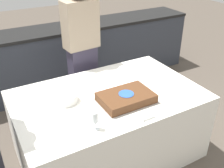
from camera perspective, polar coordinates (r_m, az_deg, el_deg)
The scene contains 10 objects.
ground_plane at distance 2.92m, azimuth -0.69°, elevation -14.54°, with size 14.00×14.00×0.00m, color brown.
back_counter at distance 3.95m, azimuth -12.24°, elevation 5.32°, with size 4.40×0.58×0.92m.
dining_table at distance 2.68m, azimuth -0.74°, elevation -8.91°, with size 1.75×1.11×0.73m.
cake at distance 2.35m, azimuth 3.09°, elevation -3.01°, with size 0.51×0.36×0.08m.
plate_stack at distance 2.38m, azimuth -10.14°, elevation -2.95°, with size 0.23×0.23×0.08m.
wine_glass at distance 1.99m, azimuth -3.72°, elevation -7.47°, with size 0.06×0.06×0.15m.
side_plate_near_cake at distance 2.57m, azimuth -1.66°, elevation -0.82°, with size 0.20×0.20×0.00m.
side_plate_right_edge at distance 2.69m, azimuth 7.61°, elevation 0.33°, with size 0.20×0.20×0.00m.
utensil_pile at distance 2.19m, azimuth 7.54°, elevation -6.92°, with size 0.13×0.09×0.02m.
person_cutting_cake at distance 3.07m, azimuth -6.53°, elevation 6.97°, with size 0.40×0.24×1.66m.
Camera 1 is at (-1.00, -1.85, 2.02)m, focal length 42.00 mm.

